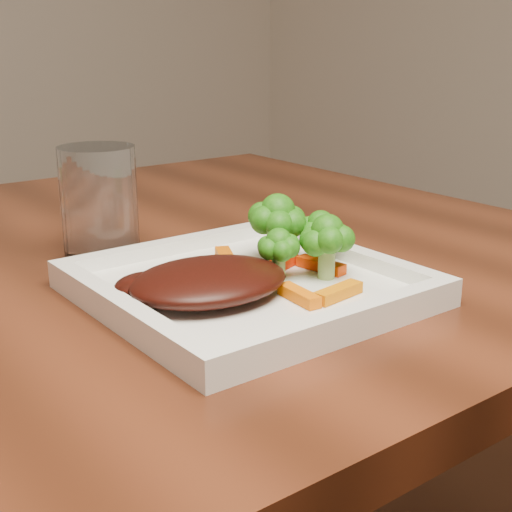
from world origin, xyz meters
TOP-DOWN VIEW (x-y plane):
  - plate at (0.23, -0.21)m, footprint 0.27×0.27m
  - steak at (0.18, -0.22)m, footprint 0.15×0.12m
  - broccoli_0 at (0.29, -0.18)m, footprint 0.07×0.07m
  - broccoli_1 at (0.32, -0.20)m, footprint 0.06×0.06m
  - broccoli_2 at (0.30, -0.24)m, footprint 0.07×0.07m
  - broccoli_3 at (0.26, -0.22)m, footprint 0.05×0.05m
  - carrot_0 at (0.27, -0.29)m, footprint 0.05×0.02m
  - carrot_2 at (0.24, -0.27)m, footprint 0.02×0.05m
  - carrot_4 at (0.25, -0.15)m, footprint 0.04×0.05m
  - carrot_5 at (0.31, -0.22)m, footprint 0.02×0.05m
  - carrot_6 at (0.28, -0.20)m, footprint 0.05×0.03m
  - drinking_glass at (0.17, -0.02)m, footprint 0.10×0.10m

SIDE VIEW (x-z plane):
  - plate at x=0.23m, z-range 0.75..0.76m
  - carrot_0 at x=0.27m, z-range 0.76..0.77m
  - carrot_2 at x=0.24m, z-range 0.76..0.77m
  - carrot_4 at x=0.25m, z-range 0.76..0.77m
  - carrot_5 at x=0.31m, z-range 0.76..0.77m
  - carrot_6 at x=0.28m, z-range 0.76..0.77m
  - steak at x=0.18m, z-range 0.76..0.79m
  - broccoli_2 at x=0.30m, z-range 0.76..0.82m
  - broccoli_3 at x=0.26m, z-range 0.76..0.82m
  - broccoli_1 at x=0.32m, z-range 0.76..0.83m
  - broccoli_0 at x=0.29m, z-range 0.76..0.83m
  - drinking_glass at x=0.17m, z-range 0.75..0.87m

